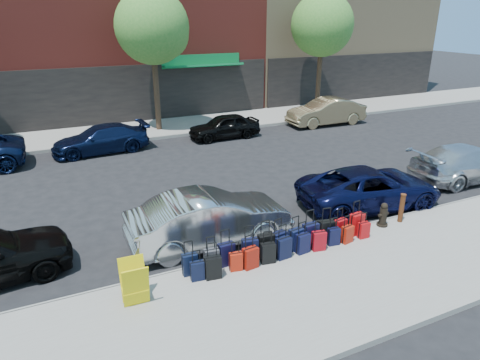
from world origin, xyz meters
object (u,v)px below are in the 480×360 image
car_near_2 (370,188)px  car_far_1 (101,139)px  tree_center (155,29)px  suitcase_front_5 (279,242)px  car_far_3 (326,112)px  car_near_3 (468,163)px  car_far_2 (224,126)px  bollard (402,208)px  car_near_1 (210,219)px  fire_hydrant (383,215)px  tree_right (324,27)px  display_rack (134,283)px

car_near_2 → car_far_1: 12.51m
tree_center → suitcase_front_5: 15.17m
suitcase_front_5 → car_far_3: (9.92, 11.76, 0.31)m
car_near_3 → car_far_2: bearing=36.1°
bollard → car_near_1: bearing=165.2°
bollard → suitcase_front_5: bearing=-179.7°
suitcase_front_5 → car_far_2: 12.03m
fire_hydrant → car_near_2: (0.78, 1.54, 0.19)m
car_near_3 → car_far_2: car_near_3 is taller
tree_right → car_near_2: tree_right is taller
fire_hydrant → tree_center: bearing=97.6°
display_rack → car_near_1: size_ratio=0.22×
tree_right → car_far_1: (-14.11, -2.60, -4.77)m
tree_right → display_rack: (-15.12, -14.83, -4.76)m
display_rack → car_far_2: size_ratio=0.27×
car_near_1 → car_far_2: size_ratio=1.24×
suitcase_front_5 → car_far_2: (3.33, 11.56, 0.18)m
suitcase_front_5 → car_near_3: size_ratio=0.20×
car_far_2 → car_far_3: 6.59m
tree_right → car_far_2: size_ratio=1.94×
car_near_3 → tree_center: bearing=38.8°
display_rack → bollard: bearing=5.5°
car_far_3 → suitcase_front_5: bearing=-38.3°
bollard → car_far_2: car_far_2 is taller
car_near_1 → car_near_3: bearing=-88.0°
tree_right → bollard: (-6.87, -14.29, -4.79)m
tree_center → suitcase_front_5: (-0.69, -14.32, -4.95)m
tree_right → car_near_2: size_ratio=1.49×
display_rack → car_far_1: size_ratio=0.23×
car_far_2 → display_rack: bearing=-32.1°
car_near_1 → tree_center: bearing=-9.2°
tree_center → fire_hydrant: size_ratio=9.82×
car_near_2 → car_far_2: (-1.09, 9.97, -0.04)m
tree_center → fire_hydrant: (2.95, -14.27, -4.92)m
fire_hydrant → car_near_1: 5.23m
tree_center → car_far_3: size_ratio=1.56×
suitcase_front_5 → car_near_2: (4.42, 1.59, 0.22)m
car_near_2 → car_near_3: 5.18m
tree_center → car_near_2: (3.73, -12.73, -4.73)m
fire_hydrant → display_rack: (-7.57, -0.56, 0.16)m
suitcase_front_5 → car_far_1: bearing=92.7°
car_near_3 → car_near_2: bearing=96.9°
car_near_3 → tree_right: bearing=-4.3°
fire_hydrant → car_far_2: bearing=87.5°
car_near_1 → car_far_2: bearing=-25.2°
fire_hydrant → car_near_2: bearing=59.1°
suitcase_front_5 → display_rack: bearing=176.1°
car_near_3 → car_far_1: (-12.50, 9.79, -0.06)m
fire_hydrant → car_near_1: size_ratio=0.16×
bollard → car_near_2: car_near_2 is taller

